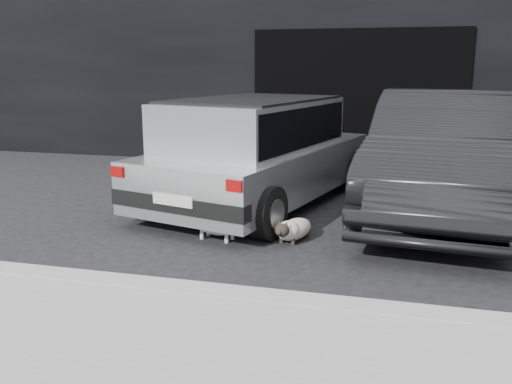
% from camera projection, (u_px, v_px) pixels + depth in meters
% --- Properties ---
extents(ground, '(80.00, 80.00, 0.00)m').
position_uv_depth(ground, '(254.00, 217.00, 7.05)').
color(ground, black).
rests_on(ground, ground).
extents(building_facade, '(34.00, 4.00, 5.00)m').
position_uv_depth(building_facade, '(366.00, 39.00, 11.90)').
color(building_facade, black).
rests_on(building_facade, ground).
extents(garage_opening, '(4.00, 0.10, 2.60)m').
position_uv_depth(garage_opening, '(357.00, 99.00, 10.28)').
color(garage_opening, black).
rests_on(garage_opening, ground).
extents(curb, '(18.00, 0.25, 0.12)m').
position_uv_depth(curb, '(293.00, 304.00, 4.34)').
color(curb, '#989893').
rests_on(curb, ground).
extents(silver_hatchback, '(2.80, 4.39, 1.50)m').
position_uv_depth(silver_hatchback, '(257.00, 147.00, 7.53)').
color(silver_hatchback, silver).
rests_on(silver_hatchback, ground).
extents(second_car, '(2.19, 5.03, 1.61)m').
position_uv_depth(second_car, '(444.00, 153.00, 7.10)').
color(second_car, black).
rests_on(second_car, ground).
extents(cat_siamese, '(0.45, 0.84, 0.30)m').
position_uv_depth(cat_siamese, '(292.00, 229.00, 6.06)').
color(cat_siamese, beige).
rests_on(cat_siamese, ground).
extents(cat_white, '(0.81, 0.38, 0.38)m').
position_uv_depth(cat_white, '(220.00, 224.00, 6.10)').
color(cat_white, white).
rests_on(cat_white, ground).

